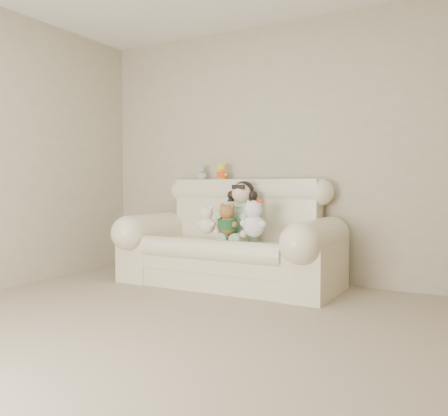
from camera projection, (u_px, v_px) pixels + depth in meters
The scene contains 9 objects.
floor at pixel (136, 358), 2.68m from camera, with size 5.00×5.00×0.00m, color #81735B.
wall_back at pixel (296, 152), 4.80m from camera, with size 4.50×4.50×0.00m, color #9F987E.
sofa at pixel (229, 232), 4.63m from camera, with size 2.10×0.95×1.03m, color beige, non-canonical shape.
seated_child at pixel (242, 211), 4.65m from camera, with size 0.36×0.44×0.60m, color #297A2E, non-canonical shape.
brown_teddy at pixel (227, 216), 4.48m from camera, with size 0.22×0.17×0.35m, color brown, non-canonical shape.
white_cat at pixel (254, 215), 4.33m from camera, with size 0.26×0.20×0.40m, color white, non-canonical shape.
cream_teddy at pixel (207, 217), 4.61m from camera, with size 0.20×0.16×0.32m, color silver, non-canonical shape.
yellow_mini_bear at pixel (222, 170), 5.03m from camera, with size 0.14×0.11×0.22m, color yellow, non-canonical shape.
grey_mini_plush at pixel (202, 172), 5.18m from camera, with size 0.13×0.10×0.20m, color #B1B1B8, non-canonical shape.
Camera 1 is at (1.71, -2.06, 0.97)m, focal length 38.55 mm.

